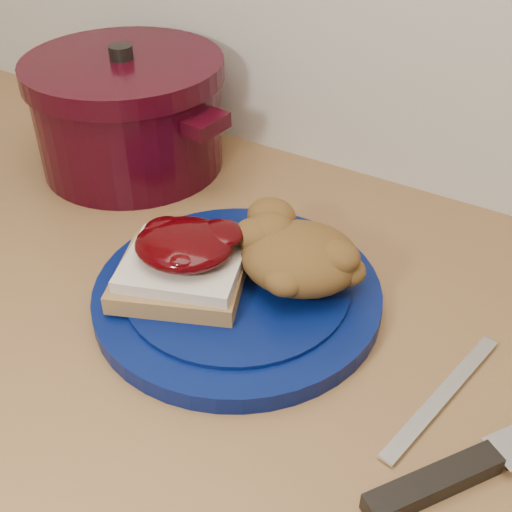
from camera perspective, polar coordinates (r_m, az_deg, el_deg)
The scene contains 7 objects.
plate at distance 0.66m, azimuth -1.66°, elevation -3.42°, with size 0.29×0.29×0.02m, color #041045.
sandwich at distance 0.63m, azimuth -6.56°, elevation -0.53°, with size 0.16×0.15×0.06m.
stuffing_mound at distance 0.63m, azimuth 3.95°, elevation -0.18°, with size 0.12×0.10×0.06m, color brown.
chef_knife at distance 0.55m, azimuth 19.12°, elevation -17.04°, with size 0.20×0.27×0.02m.
butter_knife at distance 0.59m, azimuth 16.28°, elevation -11.78°, with size 0.18×0.01×0.00m, color silver.
dutch_oven at distance 0.88m, azimuth -11.25°, elevation 12.38°, with size 0.31×0.28×0.17m.
pepper_grinder at distance 0.95m, azimuth -12.44°, elevation 13.64°, with size 0.06×0.06×0.14m.
Camera 1 is at (0.23, 1.08, 1.34)m, focal length 45.00 mm.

